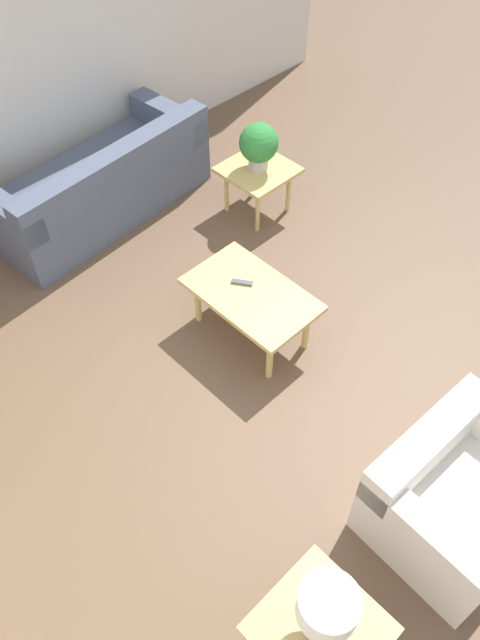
% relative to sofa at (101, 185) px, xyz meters
% --- Properties ---
extents(ground_plane, '(14.00, 14.00, 0.00)m').
position_rel_sofa_xyz_m(ground_plane, '(-2.37, 0.08, -0.30)').
color(ground_plane, brown).
extents(wall_right, '(0.12, 7.20, 2.70)m').
position_rel_sofa_xyz_m(wall_right, '(0.69, 0.08, 1.05)').
color(wall_right, silver).
rests_on(wall_right, ground_plane).
extents(sofa, '(1.02, 2.12, 0.79)m').
position_rel_sofa_xyz_m(sofa, '(0.00, 0.00, 0.00)').
color(sofa, '#4C566B').
rests_on(sofa, ground_plane).
extents(armchair, '(0.87, 1.03, 0.71)m').
position_rel_sofa_xyz_m(armchair, '(-3.91, 0.27, -0.01)').
color(armchair, silver).
rests_on(armchair, ground_plane).
extents(coffee_table, '(0.97, 0.59, 0.46)m').
position_rel_sofa_xyz_m(coffee_table, '(-2.00, 0.07, 0.10)').
color(coffee_table, tan).
rests_on(coffee_table, ground_plane).
extents(side_table_plant, '(0.59, 0.59, 0.47)m').
position_rel_sofa_xyz_m(side_table_plant, '(-0.98, -1.03, 0.11)').
color(side_table_plant, tan).
rests_on(side_table_plant, ground_plane).
extents(side_table_lamp, '(0.59, 0.59, 0.47)m').
position_rel_sofa_xyz_m(side_table_lamp, '(-3.84, 1.45, 0.11)').
color(side_table_lamp, tan).
rests_on(side_table_lamp, ground_plane).
extents(potted_plant, '(0.34, 0.34, 0.43)m').
position_rel_sofa_xyz_m(potted_plant, '(-0.98, -1.03, 0.42)').
color(potted_plant, '#B2ADA3').
rests_on(potted_plant, side_table_plant).
extents(table_lamp, '(0.29, 0.29, 0.45)m').
position_rel_sofa_xyz_m(table_lamp, '(-3.84, 1.45, 0.47)').
color(table_lamp, '#333333').
rests_on(table_lamp, side_table_lamp).
extents(remote_control, '(0.15, 0.12, 0.02)m').
position_rel_sofa_xyz_m(remote_control, '(-1.88, 0.06, 0.17)').
color(remote_control, '#4C4C51').
rests_on(remote_control, coffee_table).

